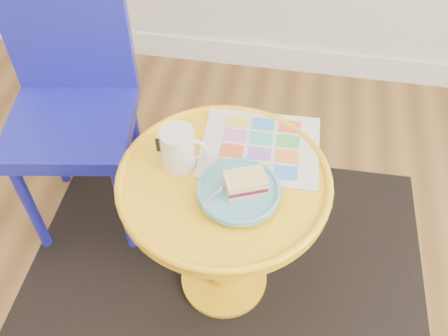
% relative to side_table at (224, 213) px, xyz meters
% --- Properties ---
extents(rug, '(1.32, 1.13, 0.01)m').
position_rel_side_table_xyz_m(rug, '(-0.00, 0.00, -0.37)').
color(rug, black).
rests_on(rug, ground).
extents(side_table, '(0.55, 0.55, 0.52)m').
position_rel_side_table_xyz_m(side_table, '(0.00, 0.00, 0.00)').
color(side_table, yellow).
rests_on(side_table, ground).
extents(chair, '(0.43, 0.43, 0.85)m').
position_rel_side_table_xyz_m(chair, '(-0.52, 0.27, 0.11)').
color(chair, '#191BA4').
rests_on(chair, ground).
extents(newspaper, '(0.32, 0.27, 0.01)m').
position_rel_side_table_xyz_m(newspaper, '(0.08, 0.12, 0.15)').
color(newspaper, silver).
rests_on(newspaper, side_table).
extents(mug, '(0.12, 0.09, 0.11)m').
position_rel_side_table_xyz_m(mug, '(-0.12, 0.03, 0.21)').
color(mug, white).
rests_on(mug, side_table).
extents(plate, '(0.20, 0.20, 0.02)m').
position_rel_side_table_xyz_m(plate, '(0.05, -0.05, 0.17)').
color(plate, '#579FB8').
rests_on(plate, newspaper).
extents(cake_slice, '(0.11, 0.10, 0.04)m').
position_rel_side_table_xyz_m(cake_slice, '(0.06, -0.05, 0.20)').
color(cake_slice, '#D3BC8C').
rests_on(cake_slice, plate).
extents(fork, '(0.09, 0.13, 0.00)m').
position_rel_side_table_xyz_m(fork, '(0.01, -0.05, 0.18)').
color(fork, silver).
rests_on(fork, plate).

